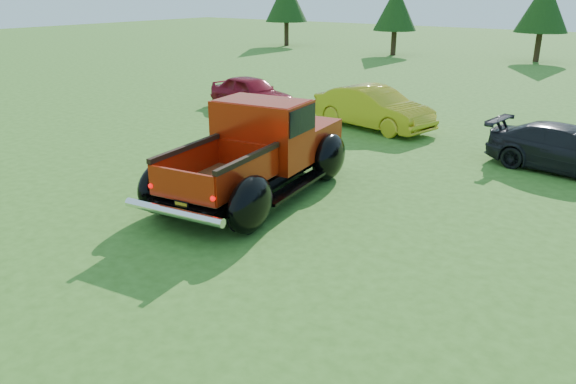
{
  "coord_description": "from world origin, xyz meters",
  "views": [
    {
      "loc": [
        5.91,
        -7.58,
        4.44
      ],
      "look_at": [
        0.16,
        0.2,
        0.91
      ],
      "focal_mm": 35.0,
      "sensor_mm": 36.0,
      "label": 1
    }
  ],
  "objects_px": {
    "pickup_truck": "(263,148)",
    "show_car_yellow": "(373,108)",
    "tree_far_west": "(286,0)",
    "show_car_red": "(251,93)",
    "tree_west": "(396,8)",
    "tree_mid_left": "(544,6)",
    "show_car_grey": "(569,150)"
  },
  "relations": [
    {
      "from": "show_car_grey",
      "to": "tree_west",
      "type": "bearing_deg",
      "value": 42.11
    },
    {
      "from": "tree_far_west",
      "to": "show_car_yellow",
      "type": "height_order",
      "value": "tree_far_west"
    },
    {
      "from": "tree_mid_left",
      "to": "show_car_yellow",
      "type": "height_order",
      "value": "tree_mid_left"
    },
    {
      "from": "tree_far_west",
      "to": "pickup_truck",
      "type": "height_order",
      "value": "tree_far_west"
    },
    {
      "from": "tree_mid_left",
      "to": "show_car_red",
      "type": "height_order",
      "value": "tree_mid_left"
    },
    {
      "from": "show_car_grey",
      "to": "tree_mid_left",
      "type": "bearing_deg",
      "value": 21.67
    },
    {
      "from": "tree_west",
      "to": "show_car_grey",
      "type": "xyz_separation_m",
      "value": [
        15.5,
        -21.33,
        -2.53
      ]
    },
    {
      "from": "tree_far_west",
      "to": "tree_mid_left",
      "type": "xyz_separation_m",
      "value": [
        19.0,
        1.0,
        -0.14
      ]
    },
    {
      "from": "pickup_truck",
      "to": "tree_west",
      "type": "bearing_deg",
      "value": 102.45
    },
    {
      "from": "pickup_truck",
      "to": "show_car_red",
      "type": "relative_size",
      "value": 1.6
    },
    {
      "from": "tree_mid_left",
      "to": "show_car_yellow",
      "type": "relative_size",
      "value": 1.2
    },
    {
      "from": "tree_west",
      "to": "pickup_truck",
      "type": "relative_size",
      "value": 0.78
    },
    {
      "from": "pickup_truck",
      "to": "show_car_grey",
      "type": "distance_m",
      "value": 7.82
    },
    {
      "from": "tree_west",
      "to": "pickup_truck",
      "type": "bearing_deg",
      "value": -69.47
    },
    {
      "from": "tree_far_west",
      "to": "pickup_truck",
      "type": "relative_size",
      "value": 0.88
    },
    {
      "from": "tree_far_west",
      "to": "pickup_truck",
      "type": "distance_m",
      "value": 34.55
    },
    {
      "from": "tree_far_west",
      "to": "show_car_red",
      "type": "xyz_separation_m",
      "value": [
        13.93,
        -21.03,
        -2.89
      ]
    },
    {
      "from": "tree_west",
      "to": "tree_mid_left",
      "type": "height_order",
      "value": "tree_mid_left"
    },
    {
      "from": "tree_west",
      "to": "show_car_yellow",
      "type": "bearing_deg",
      "value": -65.28
    },
    {
      "from": "show_car_red",
      "to": "show_car_yellow",
      "type": "distance_m",
      "value": 5.31
    },
    {
      "from": "pickup_truck",
      "to": "show_car_yellow",
      "type": "bearing_deg",
      "value": 89.03
    },
    {
      "from": "tree_west",
      "to": "show_car_yellow",
      "type": "height_order",
      "value": "tree_west"
    },
    {
      "from": "show_car_red",
      "to": "show_car_yellow",
      "type": "xyz_separation_m",
      "value": [
        5.31,
        -0.04,
        0.06
      ]
    },
    {
      "from": "pickup_truck",
      "to": "show_car_yellow",
      "type": "height_order",
      "value": "pickup_truck"
    },
    {
      "from": "tree_mid_left",
      "to": "tree_west",
      "type": "bearing_deg",
      "value": -167.47
    },
    {
      "from": "show_car_red",
      "to": "show_car_yellow",
      "type": "bearing_deg",
      "value": -81.65
    },
    {
      "from": "tree_mid_left",
      "to": "pickup_truck",
      "type": "relative_size",
      "value": 0.85
    },
    {
      "from": "show_car_grey",
      "to": "show_car_red",
      "type": "bearing_deg",
      "value": 89.7
    },
    {
      "from": "tree_west",
      "to": "tree_mid_left",
      "type": "relative_size",
      "value": 0.92
    },
    {
      "from": "tree_west",
      "to": "pickup_truck",
      "type": "xyz_separation_m",
      "value": [
        10.1,
        -26.98,
        -2.11
      ]
    },
    {
      "from": "show_car_red",
      "to": "tree_far_west",
      "type": "bearing_deg",
      "value": 42.35
    },
    {
      "from": "pickup_truck",
      "to": "show_car_grey",
      "type": "xyz_separation_m",
      "value": [
        5.4,
        5.65,
        -0.41
      ]
    }
  ]
}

